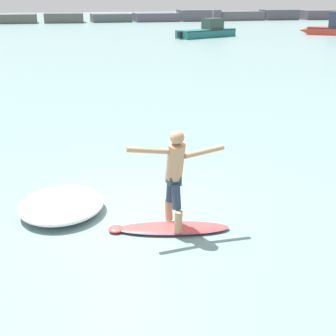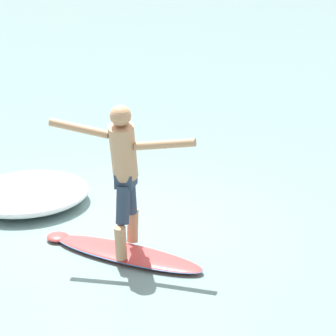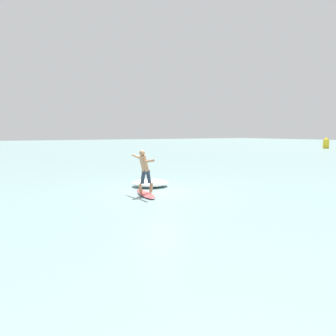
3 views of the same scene
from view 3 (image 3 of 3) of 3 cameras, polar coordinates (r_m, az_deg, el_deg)
ground_plane at (r=14.12m, az=-1.59°, el=-4.08°), size 200.00×200.00×0.00m
surfboard at (r=13.26m, az=-3.90°, el=-4.55°), size 2.12×0.88×0.23m
surfer at (r=13.04m, az=-4.15°, el=0.02°), size 1.63×0.69×1.74m
channel_marker_buoy at (r=58.11m, az=25.82°, el=3.91°), size 0.92×0.92×1.83m
wave_foam_at_tail at (r=15.35m, az=-3.09°, el=-2.63°), size 2.01×2.10×0.33m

